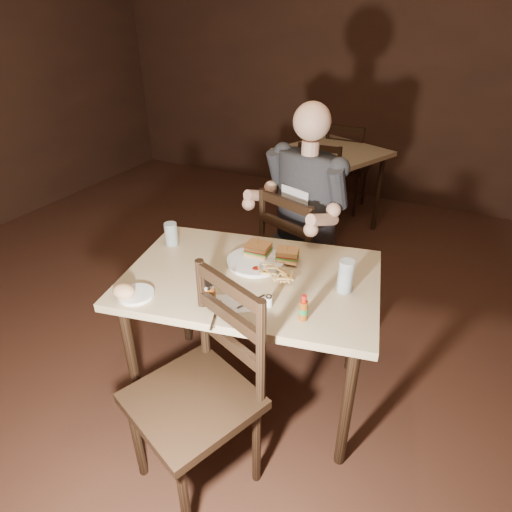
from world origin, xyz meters
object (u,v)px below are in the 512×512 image
at_px(side_plate, 136,295).
at_px(syrup_dispenser, 207,292).
at_px(chair_near, 192,400).
at_px(bg_chair_far, 347,166).
at_px(bg_table, 332,160).
at_px(main_table, 251,289).
at_px(glass_left, 171,234).
at_px(diner, 303,189).
at_px(glass_right, 346,276).
at_px(bg_chair_near, 310,204).
at_px(hot_sauce, 304,307).
at_px(dinner_plate, 255,262).
at_px(chair_far, 304,260).

bearing_deg(side_plate, syrup_dispenser, 19.72).
relative_size(chair_near, bg_chair_far, 1.09).
distance_m(bg_table, syrup_dispenser, 2.46).
xyz_separation_m(main_table, chair_near, (0.01, -0.56, -0.19)).
relative_size(chair_near, glass_left, 8.00).
bearing_deg(diner, glass_left, -112.91).
bearing_deg(glass_right, bg_chair_near, 114.59).
relative_size(hot_sauce, side_plate, 0.76).
bearing_deg(glass_right, diner, 126.02).
bearing_deg(syrup_dispenser, dinner_plate, 71.54).
distance_m(bg_table, chair_far, 1.51).
xyz_separation_m(main_table, diner, (-0.00, 0.66, 0.29)).
relative_size(glass_right, hot_sauce, 1.33).
relative_size(dinner_plate, syrup_dispenser, 2.78).
xyz_separation_m(bg_chair_far, syrup_dispenser, (0.21, -3.00, 0.36)).
relative_size(bg_chair_far, hot_sauce, 7.78).
bearing_deg(dinner_plate, diner, 86.89).
distance_m(bg_chair_near, hot_sauce, 1.97).
height_order(chair_near, bg_chair_near, chair_near).
bearing_deg(side_plate, dinner_plate, 54.31).
bearing_deg(chair_far, bg_chair_far, -62.37).
bearing_deg(side_plate, bg_chair_far, 88.23).
relative_size(dinner_plate, hot_sauce, 2.36).
distance_m(main_table, bg_table, 2.20).
bearing_deg(main_table, dinner_plate, 106.04).
bearing_deg(bg_table, syrup_dispenser, -85.17).
distance_m(chair_near, glass_left, 0.91).
bearing_deg(bg_table, main_table, -82.62).
relative_size(chair_near, diner, 1.04).
bearing_deg(diner, dinner_plate, -73.88).
bearing_deg(glass_left, bg_chair_near, 81.18).
relative_size(bg_table, syrup_dispenser, 10.55).
xyz_separation_m(chair_near, hot_sauce, (0.32, 0.36, 0.33)).
height_order(bg_table, glass_left, glass_left).
bearing_deg(hot_sauce, main_table, 149.22).
bearing_deg(main_table, bg_table, 97.38).
relative_size(chair_far, bg_chair_far, 1.06).
bearing_deg(bg_chair_near, dinner_plate, -83.64).
height_order(bg_table, side_plate, side_plate).
bearing_deg(syrup_dispenser, hot_sauce, -2.25).
distance_m(main_table, chair_near, 0.60).
bearing_deg(bg_table, side_plate, -92.15).
distance_m(chair_near, glass_right, 0.84).
xyz_separation_m(chair_near, bg_chair_far, (-0.30, 3.29, -0.04)).
xyz_separation_m(chair_far, glass_left, (-0.54, -0.62, 0.35)).
relative_size(bg_chair_far, glass_right, 5.85).
bearing_deg(glass_right, glass_left, 178.96).
height_order(main_table, chair_far, chair_far).
relative_size(bg_chair_far, glass_left, 7.37).
bearing_deg(bg_chair_far, chair_far, 98.83).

